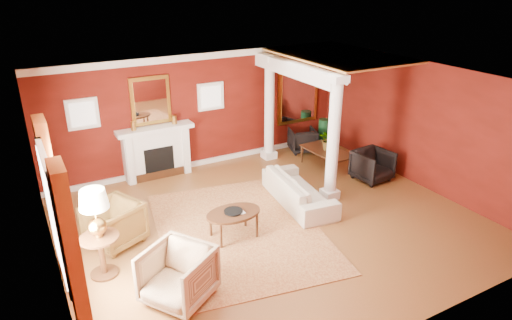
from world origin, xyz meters
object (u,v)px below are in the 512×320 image
sofa (299,185)px  dining_table (328,154)px  armchair_leopard (113,222)px  coffee_table (233,214)px  side_table (96,218)px  armchair_stripe (178,273)px

sofa → dining_table: size_ratio=1.55×
armchair_leopard → sofa: bearing=60.5°
coffee_table → side_table: (-2.43, 0.02, 0.59)m
armchair_stripe → dining_table: size_ratio=0.69×
coffee_table → sofa: bearing=16.5°
sofa → side_table: size_ratio=1.37×
armchair_leopard → side_table: (-0.39, -0.86, 0.62)m
armchair_leopard → armchair_stripe: bearing=-11.1°
sofa → dining_table: sofa is taller
armchair_leopard → dining_table: (5.65, 0.93, -0.07)m
armchair_stripe → dining_table: armchair_stripe is taller
armchair_leopard → armchair_stripe: (0.50, -2.06, 0.03)m
coffee_table → armchair_stripe: bearing=-142.3°
side_table → dining_table: bearing=16.5°
sofa → armchair_leopard: bearing=92.6°
sofa → coffee_table: size_ratio=2.02×
side_table → dining_table: side_table is taller
side_table → armchair_stripe: bearing=-53.5°
sofa → coffee_table: sofa is taller
armchair_stripe → sofa: bearing=83.7°
armchair_stripe → dining_table: bearing=86.8°
side_table → dining_table: 6.33m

